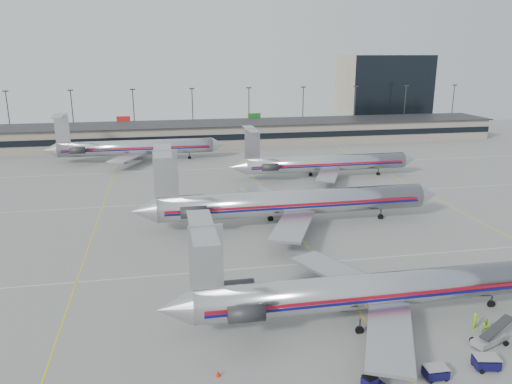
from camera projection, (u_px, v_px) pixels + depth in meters
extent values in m
plane|color=gray|center=(349.00, 299.00, 54.71)|extent=(260.00, 260.00, 0.00)
cube|color=silver|center=(320.00, 262.00, 64.16)|extent=(160.00, 0.15, 0.02)
cube|color=gray|center=(227.00, 133.00, 146.49)|extent=(160.00, 16.00, 6.00)
cube|color=black|center=(231.00, 137.00, 138.78)|extent=(160.00, 0.20, 1.60)
cube|color=#2D2D30|center=(227.00, 123.00, 145.65)|extent=(162.00, 17.00, 0.30)
cylinder|color=#38383D|center=(9.00, 117.00, 146.96)|extent=(0.30, 0.30, 15.00)
cube|color=#2D2D30|center=(5.00, 91.00, 144.89)|extent=(1.60, 0.40, 0.35)
cylinder|color=#38383D|center=(73.00, 116.00, 150.25)|extent=(0.30, 0.30, 15.00)
cube|color=#2D2D30|center=(70.00, 90.00, 148.19)|extent=(1.60, 0.40, 0.35)
cylinder|color=#38383D|center=(134.00, 114.00, 153.55)|extent=(0.30, 0.30, 15.00)
cube|color=#2D2D30|center=(132.00, 89.00, 151.49)|extent=(1.60, 0.40, 0.35)
cylinder|color=#38383D|center=(193.00, 113.00, 156.85)|extent=(0.30, 0.30, 15.00)
cube|color=#2D2D30|center=(192.00, 89.00, 154.79)|extent=(1.60, 0.40, 0.35)
cylinder|color=#38383D|center=(249.00, 112.00, 160.15)|extent=(0.30, 0.30, 15.00)
cube|color=#2D2D30|center=(249.00, 88.00, 158.08)|extent=(1.60, 0.40, 0.35)
cylinder|color=#38383D|center=(303.00, 111.00, 163.44)|extent=(0.30, 0.30, 15.00)
cube|color=#2D2D30|center=(303.00, 87.00, 161.38)|extent=(1.60, 0.40, 0.35)
cylinder|color=#38383D|center=(355.00, 109.00, 166.74)|extent=(0.30, 0.30, 15.00)
cube|color=#2D2D30|center=(356.00, 86.00, 164.68)|extent=(1.60, 0.40, 0.35)
cylinder|color=#38383D|center=(405.00, 108.00, 170.04)|extent=(0.30, 0.30, 15.00)
cube|color=#2D2D30|center=(406.00, 86.00, 167.98)|extent=(1.60, 0.40, 0.35)
cylinder|color=#38383D|center=(452.00, 107.00, 173.34)|extent=(0.30, 0.30, 15.00)
cube|color=#2D2D30|center=(455.00, 85.00, 171.27)|extent=(1.60, 0.40, 0.35)
cube|color=tan|center=(383.00, 90.00, 183.62)|extent=(30.00, 20.00, 25.00)
cylinder|color=silver|center=(379.00, 290.00, 49.80)|extent=(37.07, 3.43, 3.43)
cone|color=#BABABF|center=(174.00, 309.00, 46.10)|extent=(3.34, 3.43, 3.43)
cube|color=maroon|center=(386.00, 296.00, 48.14)|extent=(35.22, 0.05, 0.32)
cube|color=#0D0D5B|center=(386.00, 300.00, 48.24)|extent=(35.22, 0.05, 0.26)
cube|color=#BABABF|center=(338.00, 272.00, 55.85)|extent=(8.62, 12.56, 0.30)
cube|color=#BABABF|center=(390.00, 335.00, 43.59)|extent=(8.62, 12.56, 0.30)
cube|color=#BABABF|center=(206.00, 258.00, 45.34)|extent=(3.15, 0.23, 6.30)
cube|color=#BABABF|center=(202.00, 227.00, 44.49)|extent=(2.22, 9.73, 0.17)
cylinder|color=#2D2D30|center=(237.00, 287.00, 49.68)|extent=(3.34, 1.58, 1.58)
cylinder|color=#2D2D30|center=(246.00, 314.00, 44.69)|extent=(3.34, 1.58, 1.58)
cylinder|color=#2D2D30|center=(492.00, 300.00, 52.85)|extent=(0.19, 0.19, 1.53)
cylinder|color=#2D2D30|center=(360.00, 326.00, 47.87)|extent=(0.19, 0.19, 1.53)
cylinder|color=#2D2D30|center=(343.00, 304.00, 52.07)|extent=(0.19, 0.19, 1.53)
cylinder|color=black|center=(491.00, 304.00, 52.97)|extent=(0.83, 0.28, 0.83)
cylinder|color=silver|center=(294.00, 202.00, 77.21)|extent=(41.75, 3.86, 3.86)
cone|color=silver|center=(427.00, 195.00, 81.34)|extent=(3.34, 3.86, 3.86)
cone|color=#BABABF|center=(144.00, 211.00, 73.04)|extent=(3.76, 3.86, 3.86)
cube|color=maroon|center=(297.00, 205.00, 75.33)|extent=(39.67, 0.05, 0.37)
cube|color=#0D0D5B|center=(297.00, 208.00, 75.44)|extent=(39.67, 0.05, 0.29)
cube|color=#BABABF|center=(270.00, 197.00, 84.01)|extent=(9.71, 14.15, 0.33)
cube|color=#BABABF|center=(293.00, 225.00, 70.20)|extent=(9.71, 14.15, 0.33)
cube|color=#BABABF|center=(166.00, 174.00, 72.18)|extent=(3.55, 0.26, 7.10)
cube|color=#BABABF|center=(162.00, 151.00, 71.22)|extent=(2.51, 10.96, 0.19)
cylinder|color=#2D2D30|center=(191.00, 201.00, 77.06)|extent=(3.76, 1.77, 1.77)
cylinder|color=#2D2D30|center=(194.00, 212.00, 71.44)|extent=(3.76, 1.77, 1.77)
cylinder|color=#2D2D30|center=(381.00, 214.00, 80.64)|extent=(0.21, 0.21, 1.72)
cylinder|color=#2D2D30|center=(278.00, 226.00, 75.02)|extent=(0.21, 0.21, 1.72)
cylinder|color=#2D2D30|center=(270.00, 216.00, 79.76)|extent=(0.21, 0.21, 1.72)
cylinder|color=black|center=(381.00, 217.00, 80.78)|extent=(0.94, 0.31, 0.94)
cylinder|color=silver|center=(326.00, 163.00, 106.35)|extent=(34.97, 3.40, 3.40)
cone|color=silver|center=(409.00, 160.00, 109.82)|extent=(2.94, 3.40, 3.40)
cone|color=#BABABF|center=(238.00, 167.00, 102.85)|extent=(3.31, 3.40, 3.40)
cube|color=maroon|center=(329.00, 164.00, 104.70)|extent=(33.22, 0.05, 0.32)
cube|color=#0D0D5B|center=(329.00, 166.00, 104.80)|extent=(33.22, 0.05, 0.26)
cube|color=#BABABF|center=(309.00, 161.00, 112.35)|extent=(8.56, 12.47, 0.29)
cube|color=#BABABF|center=(328.00, 175.00, 100.18)|extent=(8.56, 12.47, 0.29)
cube|color=#BABABF|center=(252.00, 143.00, 102.09)|extent=(3.13, 0.23, 6.26)
cube|color=#BABABF|center=(251.00, 129.00, 101.24)|extent=(2.21, 9.66, 0.17)
cylinder|color=#2D2D30|center=(265.00, 162.00, 106.39)|extent=(3.31, 1.56, 1.56)
cylinder|color=#2D2D30|center=(270.00, 167.00, 101.44)|extent=(3.31, 1.56, 1.56)
cylinder|color=#2D2D30|center=(378.00, 172.00, 109.21)|extent=(0.18, 0.18, 1.52)
cylinder|color=#2D2D30|center=(317.00, 177.00, 104.43)|extent=(0.18, 0.18, 1.52)
cylinder|color=#2D2D30|center=(311.00, 173.00, 108.60)|extent=(0.18, 0.18, 1.52)
cylinder|color=black|center=(378.00, 174.00, 109.33)|extent=(0.83, 0.28, 0.83)
cylinder|color=silver|center=(137.00, 147.00, 122.80)|extent=(37.14, 3.62, 3.62)
cone|color=silver|center=(218.00, 145.00, 126.49)|extent=(3.13, 3.62, 3.62)
cone|color=#BABABF|center=(50.00, 150.00, 119.07)|extent=(3.52, 3.62, 3.62)
cube|color=maroon|center=(137.00, 148.00, 121.04)|extent=(35.29, 0.05, 0.34)
cube|color=#0D0D5B|center=(137.00, 150.00, 121.15)|extent=(35.29, 0.05, 0.27)
cube|color=#BABABF|center=(131.00, 147.00, 129.17)|extent=(9.09, 13.25, 0.31)
cube|color=#BABABF|center=(128.00, 157.00, 116.24)|extent=(9.09, 13.25, 0.31)
cube|color=#BABABF|center=(62.00, 129.00, 118.27)|extent=(3.32, 0.24, 6.65)
cube|color=#BABABF|center=(59.00, 115.00, 117.37)|extent=(2.35, 10.26, 0.18)
cylinder|color=#2D2D30|center=(81.00, 146.00, 122.84)|extent=(3.52, 1.66, 1.66)
cylinder|color=#2D2D30|center=(77.00, 150.00, 117.58)|extent=(3.52, 1.66, 1.66)
cylinder|color=#2D2D30|center=(189.00, 156.00, 125.84)|extent=(0.20, 0.20, 1.61)
cylinder|color=#2D2D30|center=(125.00, 160.00, 120.75)|extent=(0.20, 0.20, 1.61)
cylinder|color=#2D2D30|center=(126.00, 156.00, 125.19)|extent=(0.20, 0.20, 1.61)
cylinder|color=black|center=(190.00, 158.00, 125.96)|extent=(0.88, 0.29, 0.88)
cube|color=#0C0A39|center=(370.00, 382.00, 39.34)|extent=(1.36, 1.27, 0.82)
cube|color=black|center=(370.00, 376.00, 39.19)|extent=(1.30, 1.21, 0.07)
cube|color=#0C0A39|center=(397.00, 366.00, 42.22)|extent=(2.29, 1.69, 0.47)
cube|color=#0C0A39|center=(394.00, 360.00, 42.02)|extent=(1.38, 1.27, 0.84)
cube|color=black|center=(395.00, 355.00, 41.87)|extent=(1.32, 1.21, 0.07)
cylinder|color=black|center=(402.00, 364.00, 42.87)|extent=(0.52, 0.17, 0.52)
cylinder|color=black|center=(408.00, 371.00, 41.99)|extent=(0.52, 0.17, 0.52)
cylinder|color=black|center=(386.00, 366.00, 42.60)|extent=(0.52, 0.17, 0.52)
cylinder|color=black|center=(391.00, 373.00, 41.71)|extent=(0.52, 0.17, 0.52)
cube|color=#0C0A39|center=(486.00, 362.00, 42.54)|extent=(2.31, 1.81, 0.76)
cube|color=gray|center=(487.00, 357.00, 42.39)|extent=(2.31, 1.81, 0.07)
cylinder|color=black|center=(489.00, 361.00, 43.35)|extent=(0.39, 0.15, 0.39)
cylinder|color=black|center=(498.00, 370.00, 42.23)|extent=(0.39, 0.15, 0.39)
cylinder|color=black|center=(473.00, 363.00, 43.08)|extent=(0.39, 0.15, 0.39)
cylinder|color=black|center=(482.00, 372.00, 41.95)|extent=(0.39, 0.15, 0.39)
cube|color=#0C0A39|center=(436.00, 372.00, 41.29)|extent=(1.94, 1.35, 0.70)
cube|color=gray|center=(436.00, 367.00, 41.15)|extent=(1.94, 1.35, 0.06)
cylinder|color=black|center=(439.00, 371.00, 42.04)|extent=(0.36, 0.14, 0.36)
cylinder|color=black|center=(446.00, 379.00, 41.00)|extent=(0.36, 0.14, 0.36)
cylinder|color=black|center=(424.00, 373.00, 41.78)|extent=(0.36, 0.14, 0.36)
cylinder|color=black|center=(431.00, 381.00, 40.74)|extent=(0.36, 0.14, 0.36)
cube|color=gray|center=(489.00, 340.00, 46.15)|extent=(3.98, 2.56, 0.52)
cube|color=#2D2D30|center=(497.00, 327.00, 45.94)|extent=(3.88, 2.19, 1.34)
cylinder|color=black|center=(498.00, 337.00, 46.99)|extent=(0.52, 0.17, 0.52)
cylinder|color=black|center=(506.00, 343.00, 45.91)|extent=(0.52, 0.17, 0.52)
cylinder|color=black|center=(472.00, 340.00, 46.50)|extent=(0.52, 0.17, 0.52)
cylinder|color=black|center=(480.00, 347.00, 45.42)|extent=(0.52, 0.17, 0.52)
imported|color=#8FE916|center=(475.00, 322.00, 48.38)|extent=(0.78, 0.71, 1.78)
imported|color=#87DC14|center=(486.00, 326.00, 47.86)|extent=(0.88, 0.78, 1.53)
cone|color=red|center=(218.00, 373.00, 41.62)|extent=(0.46, 0.46, 0.57)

